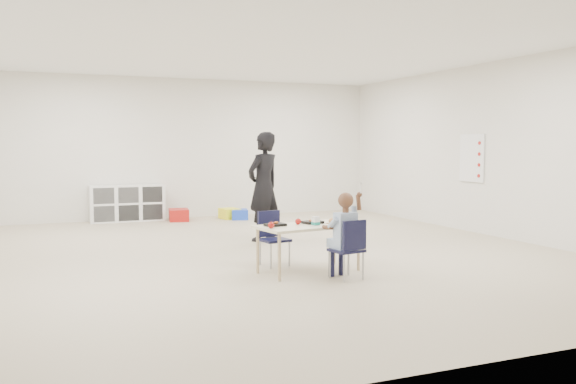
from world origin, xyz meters
name	(u,v)px	position (x,y,z in m)	size (l,w,h in m)	color
room	(262,150)	(0.00, 0.00, 1.40)	(9.00, 9.02, 2.80)	beige
table	(309,248)	(0.09, -1.34, 0.28)	(1.29, 0.79, 0.55)	#F6EAC5
chair_near	(346,249)	(0.32, -1.83, 0.33)	(0.32, 0.30, 0.66)	black
chair_far	(275,239)	(-0.14, -0.85, 0.33)	(0.32, 0.30, 0.66)	black
child	(347,232)	(0.32, -1.83, 0.52)	(0.44, 0.44, 1.04)	#B8D1F9
lunch_tray_near	(313,222)	(0.18, -1.25, 0.57)	(0.22, 0.16, 0.03)	black
lunch_tray_far	(275,225)	(-0.31, -1.30, 0.57)	(0.22, 0.16, 0.03)	black
milk_carton	(316,221)	(0.13, -1.44, 0.60)	(0.07, 0.07, 0.10)	white
bread_roll	(332,221)	(0.38, -1.37, 0.59)	(0.09, 0.09, 0.07)	tan
apple_near	(298,222)	(-0.02, -1.28, 0.59)	(0.07, 0.07, 0.07)	#A0130E
apple_far	(271,225)	(-0.42, -1.47, 0.59)	(0.07, 0.07, 0.07)	#A0130E
cubby_shelf	(127,203)	(-1.20, 4.28, 0.35)	(1.40, 0.40, 0.70)	white
rules_poster	(472,158)	(3.98, 0.60, 1.25)	(0.02, 0.60, 0.80)	white
adult	(264,187)	(0.41, 1.03, 0.83)	(0.61, 0.40, 1.67)	black
bin_red	(179,215)	(-0.27, 3.96, 0.11)	(0.37, 0.47, 0.23)	#B21611
bin_yellow	(230,213)	(0.75, 3.93, 0.10)	(0.33, 0.42, 0.20)	#FFFE1A
bin_blue	(239,214)	(0.89, 3.76, 0.10)	(0.31, 0.40, 0.20)	blue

